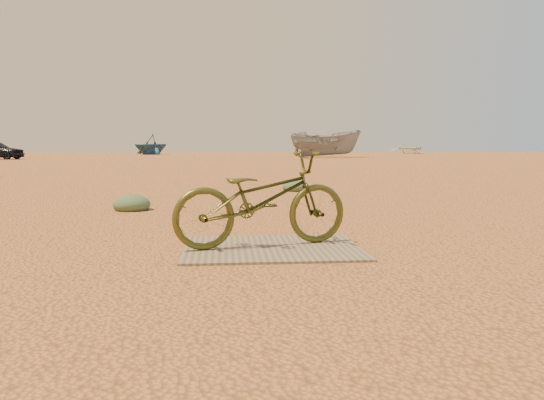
{
  "coord_description": "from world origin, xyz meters",
  "views": [
    {
      "loc": [
        0.04,
        -4.55,
        0.99
      ],
      "look_at": [
        0.47,
        0.39,
        0.47
      ],
      "focal_mm": 35.0,
      "sensor_mm": 36.0,
      "label": 1
    }
  ],
  "objects": [
    {
      "name": "ground",
      "position": [
        0.0,
        0.0,
        0.0
      ],
      "size": [
        120.0,
        120.0,
        0.0
      ],
      "primitive_type": "plane",
      "color": "#BD763D",
      "rests_on": "ground"
    },
    {
      "name": "boat_far_right",
      "position": [
        19.84,
        50.94,
        0.53
      ],
      "size": [
        4.44,
        5.62,
        1.05
      ],
      "primitive_type": "imported",
      "rotation": [
        0.0,
        0.0,
        -0.17
      ],
      "color": "silver",
      "rests_on": "ground"
    },
    {
      "name": "boat_mid_right",
      "position": [
        7.71,
        35.69,
        1.03
      ],
      "size": [
        5.66,
        3.16,
        2.07
      ],
      "primitive_type": "imported",
      "rotation": [
        0.0,
        0.0,
        1.34
      ],
      "color": "gray",
      "rests_on": "ground"
    },
    {
      "name": "boat_far_left",
      "position": [
        -7.05,
        47.43,
        0.99
      ],
      "size": [
        4.95,
        4.96,
        1.98
      ],
      "primitive_type": "imported",
      "rotation": [
        0.0,
        0.0,
        -0.77
      ],
      "color": "#2C5273",
      "rests_on": "ground"
    },
    {
      "name": "kale_b",
      "position": [
        1.54,
        6.62,
        0.0
      ],
      "size": [
        0.58,
        0.58,
        0.32
      ],
      "primitive_type": "ellipsoid",
      "color": "#57734C",
      "rests_on": "ground"
    },
    {
      "name": "plywood_board",
      "position": [
        0.47,
        0.39,
        0.01
      ],
      "size": [
        1.66,
        1.3,
        0.02
      ],
      "primitive_type": "cube",
      "color": "#7F6D52",
      "rests_on": "ground"
    },
    {
      "name": "kale_a",
      "position": [
        -1.38,
        3.56,
        0.0
      ],
      "size": [
        0.56,
        0.56,
        0.31
      ],
      "primitive_type": "ellipsoid",
      "color": "#57734C",
      "rests_on": "ground"
    },
    {
      "name": "bicycle",
      "position": [
        0.38,
        0.44,
        0.47
      ],
      "size": [
        1.81,
        1.01,
        0.9
      ],
      "primitive_type": "imported",
      "rotation": [
        0.0,
        0.0,
        1.83
      ],
      "color": "#4A4A1B",
      "rests_on": "plywood_board"
    }
  ]
}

